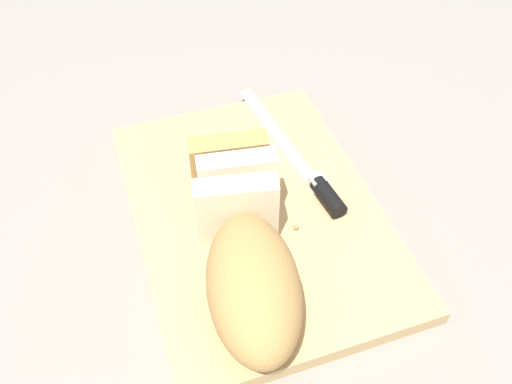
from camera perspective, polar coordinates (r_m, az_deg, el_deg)
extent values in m
plane|color=gray|center=(0.72, 0.00, -2.75)|extent=(3.00, 3.00, 0.00)
cube|color=tan|center=(0.71, 0.00, -2.21)|extent=(0.44, 0.32, 0.02)
ellipsoid|color=tan|center=(0.58, -0.27, -9.88)|extent=(0.20, 0.12, 0.09)
cube|color=beige|center=(0.64, -2.06, -1.99)|extent=(0.04, 0.10, 0.09)
cube|color=beige|center=(0.67, -1.81, 0.48)|extent=(0.05, 0.10, 0.09)
cube|color=tan|center=(0.69, -2.83, 2.63)|extent=(0.04, 0.10, 0.09)
cube|color=silver|center=(0.80, 2.26, 6.00)|extent=(0.23, 0.05, 0.00)
cylinder|color=black|center=(0.71, 7.57, -0.52)|extent=(0.06, 0.03, 0.02)
cube|color=silver|center=(0.73, 6.42, 0.96)|extent=(0.02, 0.02, 0.02)
sphere|color=tan|center=(0.68, 4.21, -3.70)|extent=(0.01, 0.01, 0.01)
sphere|color=tan|center=(0.67, -2.69, -4.40)|extent=(0.01, 0.01, 0.01)
sphere|color=tan|center=(0.65, -3.67, -6.88)|extent=(0.00, 0.00, 0.00)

